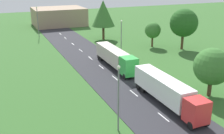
% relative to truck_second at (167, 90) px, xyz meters
% --- Properties ---
extents(road, '(10.00, 140.00, 0.06)m').
position_rel_truck_second_xyz_m(road, '(-2.36, -5.40, -2.10)').
color(road, '#2B2B30').
rests_on(road, ground).
extents(truck_second, '(2.65, 14.12, 3.56)m').
position_rel_truck_second_xyz_m(truck_second, '(0.00, 0.00, 0.00)').
color(truck_second, red).
rests_on(truck_second, road).
extents(truck_third, '(2.71, 14.45, 3.58)m').
position_rel_truck_second_xyz_m(truck_third, '(0.05, 16.92, -0.04)').
color(truck_third, green).
rests_on(truck_third, road).
extents(lamppost_second, '(0.36, 0.36, 7.81)m').
position_rel_truck_second_xyz_m(lamppost_second, '(-8.74, -3.30, 2.25)').
color(lamppost_second, slate).
rests_on(lamppost_second, ground).
extents(lamppost_third, '(0.36, 0.36, 7.93)m').
position_rel_truck_second_xyz_m(lamppost_third, '(4.21, 23.08, 2.32)').
color(lamppost_third, slate).
rests_on(lamppost_third, ground).
extents(lamppost_fourth, '(0.36, 0.36, 8.61)m').
position_rel_truck_second_xyz_m(lamppost_fourth, '(-8.82, 50.75, 2.66)').
color(lamppost_fourth, slate).
rests_on(lamppost_fourth, ground).
extents(tree_oak, '(5.34, 5.34, 7.18)m').
position_rel_truck_second_xyz_m(tree_oak, '(7.44, -0.16, 2.37)').
color(tree_oak, '#513823').
rests_on(tree_oak, ground).
extents(tree_birch, '(6.27, 6.27, 10.58)m').
position_rel_truck_second_xyz_m(tree_birch, '(7.00, 40.21, 4.98)').
color(tree_birch, '#513823').
rests_on(tree_birch, ground).
extents(tree_maple, '(3.89, 3.89, 6.06)m').
position_rel_truck_second_xyz_m(tree_maple, '(15.06, 27.88, 1.96)').
color(tree_maple, '#513823').
rests_on(tree_maple, ground).
extents(tree_pine, '(6.51, 6.51, 9.58)m').
position_rel_truck_second_xyz_m(tree_pine, '(20.25, 22.88, 4.17)').
color(tree_pine, '#513823').
rests_on(tree_pine, ground).
extents(distant_building, '(17.37, 13.88, 6.04)m').
position_rel_truck_second_xyz_m(distant_building, '(1.00, 67.56, 0.90)').
color(distant_building, '#9E846B').
rests_on(distant_building, ground).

